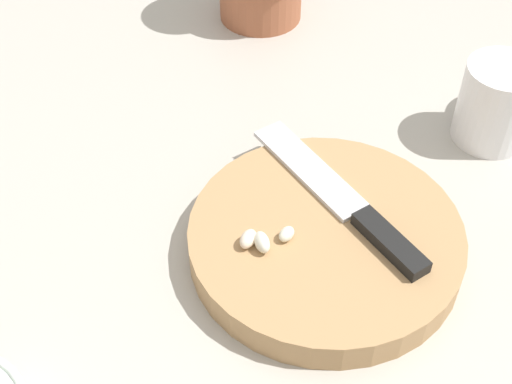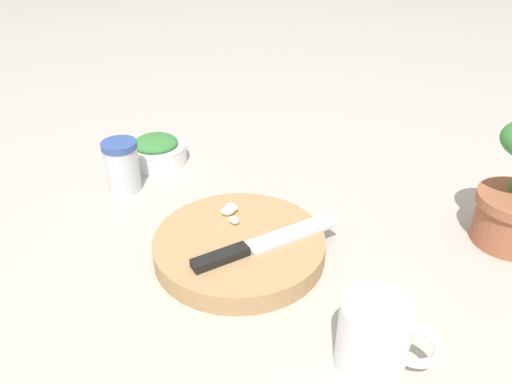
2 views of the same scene
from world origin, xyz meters
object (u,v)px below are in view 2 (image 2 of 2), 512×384
garlic_cloves (231,212)px  herb_bowl (156,150)px  cutting_board (239,246)px  coffee_mug (376,336)px  spice_jar (122,166)px  chef_knife (258,245)px

garlic_cloves → herb_bowl: size_ratio=0.46×
cutting_board → garlic_cloves: 0.07m
coffee_mug → garlic_cloves: bearing=-179.4°
herb_bowl → spice_jar: 0.12m
chef_knife → spice_jar: bearing=-162.6°
garlic_cloves → spice_jar: bearing=-157.0°
cutting_board → coffee_mug: size_ratio=2.41×
chef_knife → coffee_mug: size_ratio=2.20×
cutting_board → spice_jar: size_ratio=2.70×
garlic_cloves → coffee_mug: bearing=0.6°
garlic_cloves → coffee_mug: size_ratio=0.52×
cutting_board → coffee_mug: (0.26, 0.02, 0.03)m
spice_jar → coffee_mug: 0.56m
garlic_cloves → spice_jar: (-0.23, -0.10, 0.01)m
garlic_cloves → spice_jar: 0.25m
cutting_board → coffee_mug: 0.26m
chef_knife → herb_bowl: size_ratio=1.94×
cutting_board → herb_bowl: bearing=177.2°
garlic_cloves → spice_jar: size_ratio=0.58×
cutting_board → herb_bowl: herb_bowl is taller
garlic_cloves → coffee_mug: (0.32, 0.00, 0.01)m
garlic_cloves → chef_knife: bearing=-6.0°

